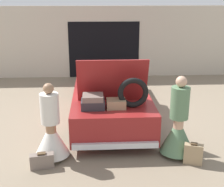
{
  "coord_description": "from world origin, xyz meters",
  "views": [
    {
      "loc": [
        -0.41,
        -8.32,
        3.27
      ],
      "look_at": [
        0.0,
        -1.4,
        1.02
      ],
      "focal_mm": 50.0,
      "sensor_mm": 36.0,
      "label": 1
    }
  ],
  "objects_px": {
    "person_right": "(178,128)",
    "suitcase_beside_left_person": "(42,161)",
    "car": "(109,92)",
    "person_left": "(51,133)",
    "suitcase_beside_right_person": "(193,154)"
  },
  "relations": [
    {
      "from": "person_left",
      "to": "suitcase_beside_left_person",
      "type": "relative_size",
      "value": 3.36
    },
    {
      "from": "person_right",
      "to": "suitcase_beside_left_person",
      "type": "height_order",
      "value": "person_right"
    },
    {
      "from": "person_right",
      "to": "car",
      "type": "bearing_deg",
      "value": 34.5
    },
    {
      "from": "car",
      "to": "person_right",
      "type": "relative_size",
      "value": 3.01
    },
    {
      "from": "suitcase_beside_left_person",
      "to": "suitcase_beside_right_person",
      "type": "distance_m",
      "value": 2.99
    },
    {
      "from": "car",
      "to": "person_right",
      "type": "xyz_separation_m",
      "value": [
        1.3,
        -2.51,
        -0.0
      ]
    },
    {
      "from": "person_left",
      "to": "person_right",
      "type": "height_order",
      "value": "person_right"
    },
    {
      "from": "person_left",
      "to": "suitcase_beside_right_person",
      "type": "relative_size",
      "value": 3.56
    },
    {
      "from": "person_left",
      "to": "suitcase_beside_left_person",
      "type": "height_order",
      "value": "person_left"
    },
    {
      "from": "car",
      "to": "person_left",
      "type": "bearing_deg",
      "value": -117.66
    },
    {
      "from": "car",
      "to": "suitcase_beside_left_person",
      "type": "distance_m",
      "value": 3.26
    },
    {
      "from": "person_left",
      "to": "person_right",
      "type": "relative_size",
      "value": 0.94
    },
    {
      "from": "person_right",
      "to": "person_left",
      "type": "bearing_deg",
      "value": 96.42
    },
    {
      "from": "suitcase_beside_right_person",
      "to": "suitcase_beside_left_person",
      "type": "bearing_deg",
      "value": 179.68
    },
    {
      "from": "person_right",
      "to": "suitcase_beside_left_person",
      "type": "bearing_deg",
      "value": 104.66
    }
  ]
}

